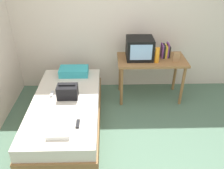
{
  "coord_description": "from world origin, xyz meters",
  "views": [
    {
      "loc": [
        -0.29,
        -2.09,
        2.47
      ],
      "look_at": [
        -0.21,
        1.06,
        0.55
      ],
      "focal_mm": 37.49,
      "sensor_mm": 36.0,
      "label": 1
    }
  ],
  "objects_px": {
    "remote_silver": "(52,94)",
    "tv": "(140,48)",
    "bed": "(67,114)",
    "magazine": "(53,118)",
    "remote_dark": "(78,124)",
    "water_bottle": "(157,55)",
    "book_row": "(165,51)",
    "handbag": "(68,92)",
    "pillow": "(74,71)",
    "folded_towel": "(59,132)",
    "picture_frame": "(176,57)",
    "desk": "(151,64)"
  },
  "relations": [
    {
      "from": "remote_silver",
      "to": "tv",
      "type": "bearing_deg",
      "value": 25.43
    },
    {
      "from": "bed",
      "to": "tv",
      "type": "relative_size",
      "value": 4.55
    },
    {
      "from": "magazine",
      "to": "remote_dark",
      "type": "distance_m",
      "value": 0.37
    },
    {
      "from": "water_bottle",
      "to": "book_row",
      "type": "bearing_deg",
      "value": 49.92
    },
    {
      "from": "tv",
      "to": "handbag",
      "type": "distance_m",
      "value": 1.4
    },
    {
      "from": "bed",
      "to": "remote_silver",
      "type": "height_order",
      "value": "remote_silver"
    },
    {
      "from": "pillow",
      "to": "folded_towel",
      "type": "bearing_deg",
      "value": -90.53
    },
    {
      "from": "book_row",
      "to": "pillow",
      "type": "height_order",
      "value": "book_row"
    },
    {
      "from": "handbag",
      "to": "tv",
      "type": "bearing_deg",
      "value": 33.05
    },
    {
      "from": "tv",
      "to": "pillow",
      "type": "distance_m",
      "value": 1.19
    },
    {
      "from": "picture_frame",
      "to": "handbag",
      "type": "relative_size",
      "value": 0.53
    },
    {
      "from": "water_bottle",
      "to": "pillow",
      "type": "height_order",
      "value": "water_bottle"
    },
    {
      "from": "handbag",
      "to": "magazine",
      "type": "height_order",
      "value": "handbag"
    },
    {
      "from": "desk",
      "to": "pillow",
      "type": "xyz_separation_m",
      "value": [
        -1.34,
        -0.02,
        -0.12
      ]
    },
    {
      "from": "tv",
      "to": "remote_silver",
      "type": "bearing_deg",
      "value": -154.57
    },
    {
      "from": "bed",
      "to": "tv",
      "type": "height_order",
      "value": "tv"
    },
    {
      "from": "book_row",
      "to": "desk",
      "type": "bearing_deg",
      "value": -161.57
    },
    {
      "from": "tv",
      "to": "book_row",
      "type": "relative_size",
      "value": 1.76
    },
    {
      "from": "magazine",
      "to": "desk",
      "type": "bearing_deg",
      "value": 38.76
    },
    {
      "from": "water_bottle",
      "to": "picture_frame",
      "type": "bearing_deg",
      "value": 4.65
    },
    {
      "from": "book_row",
      "to": "remote_silver",
      "type": "bearing_deg",
      "value": -158.82
    },
    {
      "from": "picture_frame",
      "to": "remote_dark",
      "type": "bearing_deg",
      "value": -141.49
    },
    {
      "from": "book_row",
      "to": "handbag",
      "type": "height_order",
      "value": "book_row"
    },
    {
      "from": "tv",
      "to": "handbag",
      "type": "bearing_deg",
      "value": -146.95
    },
    {
      "from": "tv",
      "to": "remote_dark",
      "type": "relative_size",
      "value": 2.82
    },
    {
      "from": "tv",
      "to": "remote_dark",
      "type": "bearing_deg",
      "value": -124.5
    },
    {
      "from": "picture_frame",
      "to": "folded_towel",
      "type": "relative_size",
      "value": 0.56
    },
    {
      "from": "water_bottle",
      "to": "remote_dark",
      "type": "height_order",
      "value": "water_bottle"
    },
    {
      "from": "water_bottle",
      "to": "pillow",
      "type": "xyz_separation_m",
      "value": [
        -1.39,
        0.12,
        -0.34
      ]
    },
    {
      "from": "book_row",
      "to": "handbag",
      "type": "bearing_deg",
      "value": -153.49
    },
    {
      "from": "tv",
      "to": "water_bottle",
      "type": "distance_m",
      "value": 0.32
    },
    {
      "from": "bed",
      "to": "magazine",
      "type": "bearing_deg",
      "value": -104.32
    },
    {
      "from": "bed",
      "to": "desk",
      "type": "relative_size",
      "value": 1.72
    },
    {
      "from": "tv",
      "to": "book_row",
      "type": "distance_m",
      "value": 0.46
    },
    {
      "from": "bed",
      "to": "desk",
      "type": "height_order",
      "value": "desk"
    },
    {
      "from": "folded_towel",
      "to": "pillow",
      "type": "bearing_deg",
      "value": 89.47
    },
    {
      "from": "water_bottle",
      "to": "pillow",
      "type": "bearing_deg",
      "value": 175.0
    },
    {
      "from": "remote_silver",
      "to": "folded_towel",
      "type": "relative_size",
      "value": 0.51
    },
    {
      "from": "handbag",
      "to": "magazine",
      "type": "relative_size",
      "value": 1.03
    },
    {
      "from": "magazine",
      "to": "remote_silver",
      "type": "height_order",
      "value": "remote_silver"
    },
    {
      "from": "picture_frame",
      "to": "remote_dark",
      "type": "height_order",
      "value": "picture_frame"
    },
    {
      "from": "desk",
      "to": "folded_towel",
      "type": "distance_m",
      "value": 2.02
    },
    {
      "from": "pillow",
      "to": "folded_towel",
      "type": "height_order",
      "value": "pillow"
    },
    {
      "from": "remote_dark",
      "to": "water_bottle",
      "type": "bearing_deg",
      "value": 44.78
    },
    {
      "from": "magazine",
      "to": "remote_dark",
      "type": "height_order",
      "value": "remote_dark"
    },
    {
      "from": "bed",
      "to": "folded_towel",
      "type": "xyz_separation_m",
      "value": [
        0.03,
        -0.7,
        0.28
      ]
    },
    {
      "from": "water_bottle",
      "to": "magazine",
      "type": "distance_m",
      "value": 1.91
    },
    {
      "from": "book_row",
      "to": "picture_frame",
      "type": "height_order",
      "value": "book_row"
    },
    {
      "from": "tv",
      "to": "picture_frame",
      "type": "xyz_separation_m",
      "value": [
        0.6,
        -0.14,
        -0.1
      ]
    },
    {
      "from": "book_row",
      "to": "magazine",
      "type": "distance_m",
      "value": 2.18
    }
  ]
}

